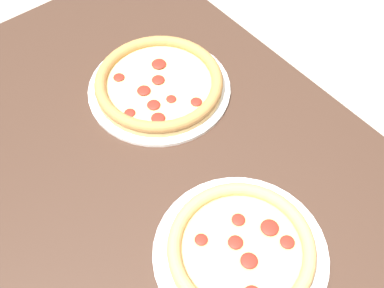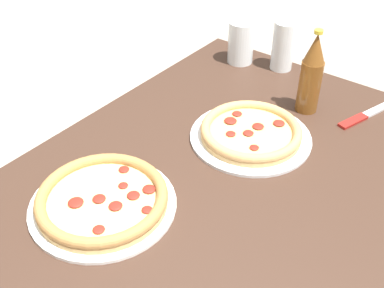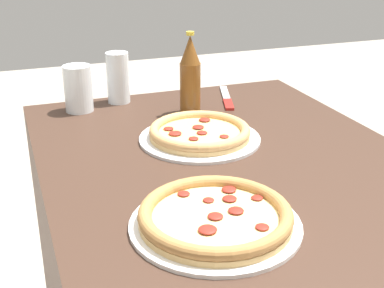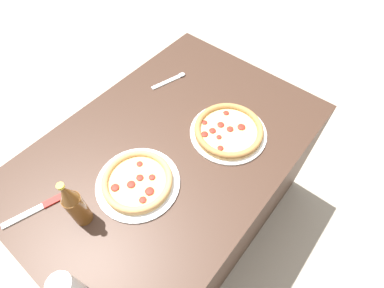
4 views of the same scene
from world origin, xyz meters
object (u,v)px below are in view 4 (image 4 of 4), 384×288
Objects in this scene: pizza_pepperoni at (138,181)px; pizza_veggie at (229,130)px; spoon at (172,79)px; beer_bottle at (74,204)px; knife at (40,208)px.

pizza_veggie is (-0.40, 0.12, 0.00)m from pizza_pepperoni.
spoon is at bearing -103.71° from pizza_veggie.
pizza_pepperoni is at bearing 28.64° from spoon.
beer_bottle is 0.20m from knife.
beer_bottle reaches higher than pizza_veggie.
pizza_pepperoni is 0.57m from spoon.
pizza_pepperoni is 0.35m from knife.
pizza_veggie reaches higher than knife.
knife is (0.69, -0.32, -0.02)m from pizza_veggie.
pizza_pepperoni is 0.24m from beer_bottle.
beer_bottle is at bearing -13.32° from pizza_pepperoni.
beer_bottle reaches higher than spoon.
spoon is (-0.10, -0.39, -0.02)m from pizza_veggie.
spoon reaches higher than knife.
pizza_veggie is 1.34× the size of beer_bottle.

